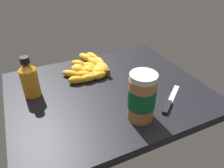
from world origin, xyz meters
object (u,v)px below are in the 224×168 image
peanut_butter_jar (142,97)px  butter_knife (170,101)px  banana_bunch (91,68)px  honey_bottle (29,79)px

peanut_butter_jar → butter_knife: 15.70cm
butter_knife → banana_bunch: bearing=119.0°
banana_bunch → honey_bottle: 26.70cm
banana_bunch → honey_bottle: size_ratio=1.58×
peanut_butter_jar → honey_bottle: 39.93cm
honey_bottle → butter_knife: honey_bottle is taller
honey_bottle → butter_knife: size_ratio=0.97×
peanut_butter_jar → butter_knife: (13.65, 2.15, -7.44)cm
peanut_butter_jar → butter_knife: bearing=9.0°
butter_knife → honey_bottle: bearing=149.9°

